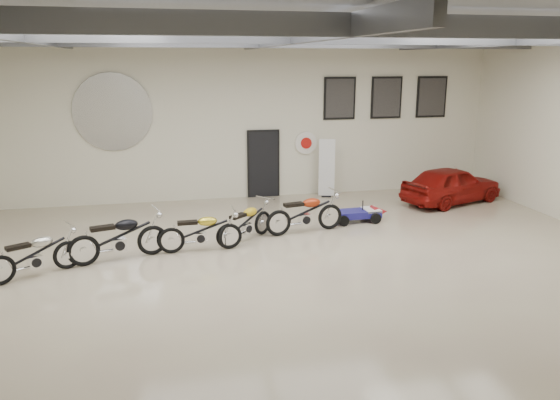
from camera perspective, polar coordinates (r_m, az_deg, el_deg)
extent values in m
cube|color=tan|center=(12.01, 1.24, -6.49)|extent=(16.00, 12.00, 0.01)
cube|color=gray|center=(11.25, 1.38, 18.05)|extent=(16.00, 12.00, 0.01)
cube|color=beige|center=(17.21, -3.47, 8.43)|extent=(16.00, 0.02, 5.00)
cube|color=black|center=(17.45, -1.75, 3.72)|extent=(0.92, 0.08, 2.10)
imported|color=maroon|center=(17.56, 17.49, 1.55)|extent=(2.41, 3.64, 1.15)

